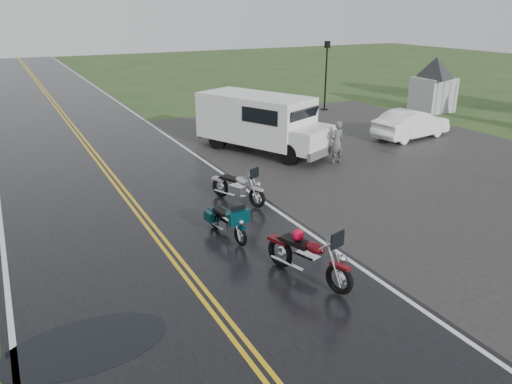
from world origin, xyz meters
TOP-DOWN VIEW (x-y plane):
  - ground at (0.00, 0.00)m, footprint 120.00×120.00m
  - road at (0.00, 10.00)m, footprint 8.00×100.00m
  - parking_pad at (11.00, 5.00)m, footprint 14.00×24.00m
  - visitor_center at (20.00, 12.00)m, footprint 16.00×10.00m
  - motorcycle_red at (2.62, -2.24)m, footprint 1.52×2.55m
  - motorcycle_teal at (1.75, 0.86)m, footprint 0.87×1.93m
  - motorcycle_silver at (3.35, 3.00)m, footprint 1.55×2.27m
  - van_white at (6.63, 6.51)m, footprint 4.74×6.73m
  - person_at_van at (8.44, 5.83)m, footprint 0.64×0.43m
  - sedan_white at (14.04, 7.52)m, footprint 4.30×1.99m
  - lamp_post_far_right at (14.42, 15.21)m, footprint 0.35×0.35m

SIDE VIEW (x-z plane):
  - ground at x=0.00m, z-range 0.00..0.00m
  - parking_pad at x=11.00m, z-range 0.00..0.03m
  - road at x=0.00m, z-range 0.00..0.04m
  - motorcycle_teal at x=1.75m, z-range 0.00..1.11m
  - motorcycle_silver at x=3.35m, z-range 0.00..1.26m
  - sedan_white at x=14.04m, z-range 0.00..1.36m
  - motorcycle_red at x=2.62m, z-range 0.00..1.42m
  - person_at_van at x=8.44m, z-range 0.00..1.72m
  - van_white at x=6.63m, z-range 0.00..2.48m
  - lamp_post_far_right at x=14.42m, z-range 0.00..4.12m
  - visitor_center at x=20.00m, z-range 0.00..4.80m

